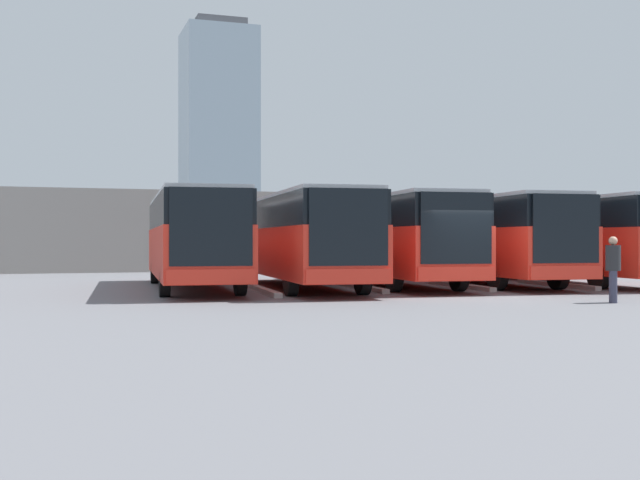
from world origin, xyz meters
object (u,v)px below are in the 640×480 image
at_px(bus_3, 300,236).
at_px(bus_1, 478,237).
at_px(bus_0, 567,237).
at_px(bus_4, 192,236).
at_px(bus_2, 388,237).
at_px(pedestrian, 613,267).

bearing_deg(bus_3, bus_1, -172.21).
height_order(bus_0, bus_4, same).
bearing_deg(bus_0, bus_3, 4.02).
distance_m(bus_1, bus_2, 3.55).
height_order(bus_4, pedestrian, bus_4).
height_order(bus_1, pedestrian, bus_1).
distance_m(bus_0, bus_2, 7.11).
distance_m(bus_4, pedestrian, 13.43).
height_order(bus_2, pedestrian, bus_2).
xyz_separation_m(bus_0, bus_2, (7.07, -0.75, 0.00)).
distance_m(bus_3, pedestrian, 10.54).
distance_m(bus_0, bus_3, 10.61).
xyz_separation_m(bus_1, pedestrian, (1.21, 9.10, -0.83)).
xyz_separation_m(bus_2, pedestrian, (-2.32, 9.35, -0.83)).
distance_m(bus_2, bus_3, 3.59).
height_order(bus_0, bus_3, same).
xyz_separation_m(bus_0, bus_3, (10.61, -0.12, 0.00)).
bearing_deg(bus_0, pedestrian, 65.76).
distance_m(bus_0, bus_4, 14.18).
relative_size(bus_3, pedestrian, 7.20).
bearing_deg(pedestrian, bus_4, -101.39).
xyz_separation_m(bus_0, bus_4, (14.15, -0.97, 0.00)).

